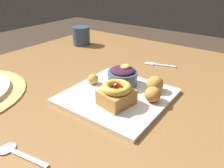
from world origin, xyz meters
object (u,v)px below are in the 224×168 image
cake_slice (117,94)px  fork (158,65)px  front_plate (117,96)px  spoon (16,153)px  berry_ramekin (123,76)px  fritter_middle (155,84)px  fritter_front (93,79)px  fritter_back (153,94)px  coffee_mug (81,36)px

cake_slice → fork: cake_slice is taller
front_plate → fork: front_plate is taller
cake_slice → spoon: (-0.27, 0.07, -0.04)m
berry_ramekin → fork: 0.25m
berry_ramekin → fritter_middle: 0.11m
fritter_front → fritter_back: bearing=-85.6°
berry_ramekin → fritter_front: berry_ramekin is taller
fritter_middle → fritter_back: size_ratio=1.06×
berry_ramekin → fritter_middle: (0.02, -0.10, -0.01)m
fritter_front → spoon: fritter_front is taller
fork → fritter_back: bearing=96.7°
front_plate → berry_ramekin: size_ratio=3.02×
fritter_middle → fritter_back: bearing=-160.1°
cake_slice → fritter_front: 0.14m
berry_ramekin → spoon: (-0.37, 0.02, -0.04)m
fork → berry_ramekin: bearing=72.6°
fritter_front → spoon: size_ratio=0.29×
cake_slice → fritter_front: (0.06, 0.13, -0.01)m
front_plate → berry_ramekin: berry_ramekin is taller
berry_ramekin → cake_slice: bearing=-154.3°
cake_slice → fritter_front: size_ratio=2.74×
fritter_middle → spoon: fritter_middle is taller
berry_ramekin → fritter_back: 0.13m
berry_ramekin → spoon: size_ratio=0.76×
front_plate → fritter_middle: 0.12m
front_plate → coffee_mug: coffee_mug is taller
fritter_middle → coffee_mug: 0.61m
fritter_middle → spoon: size_ratio=0.41×
fritter_back → cake_slice: bearing=134.7°
fritter_middle → fritter_back: (-0.06, -0.02, -0.00)m
coffee_mug → fritter_front: bearing=-132.2°
front_plate → fritter_middle: fritter_middle is taller
fritter_back → front_plate: bearing=104.4°
fork → coffee_mug: (0.03, 0.45, 0.04)m
front_plate → cake_slice: bearing=-148.0°
berry_ramekin → coffee_mug: (0.28, 0.45, 0.00)m
front_plate → cake_slice: size_ratio=2.93×
fritter_middle → fritter_back: fritter_middle is taller
fritter_middle → spoon: (-0.40, 0.12, -0.03)m
fritter_front → fritter_middle: bearing=-68.1°
front_plate → cake_slice: cake_slice is taller
cake_slice → fritter_back: 0.10m
fritter_back → coffee_mug: (0.32, 0.57, 0.01)m
fritter_front → coffee_mug: size_ratio=0.39×
front_plate → spoon: (-0.31, 0.04, -0.00)m
cake_slice → fork: (0.36, 0.04, -0.04)m
front_plate → cake_slice: (-0.05, -0.03, 0.04)m
fritter_middle → coffee_mug: coffee_mug is taller
cake_slice → spoon: size_ratio=0.78×
front_plate → fritter_back: fritter_back is taller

